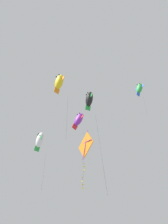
{
  "coord_description": "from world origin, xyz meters",
  "views": [
    {
      "loc": [
        22.66,
        -8.3,
        13.36
      ],
      "look_at": [
        0.54,
        -2.15,
        22.98
      ],
      "focal_mm": 41.03,
      "sensor_mm": 36.0,
      "label": 1
    }
  ],
  "objects": [
    {
      "name": "kite_diamond_near_left",
      "position": [
        3.9,
        -2.94,
        18.72
      ],
      "size": [
        2.13,
        0.65,
        4.6
      ],
      "rotation": [
        0.2,
        0.0,
        3.55
      ],
      "color": "orange"
    },
    {
      "name": "kite_fish_upper_right",
      "position": [
        4.9,
        -5.42,
        23.44
      ],
      "size": [
        1.77,
        1.43,
        5.79
      ],
      "rotation": [
        0.22,
        0.0,
        3.56
      ],
      "color": "yellow"
    },
    {
      "name": "kite_fish_highest",
      "position": [
        -1.97,
        5.52,
        27.95
      ],
      "size": [
        1.72,
        1.3,
        4.73
      ],
      "rotation": [
        0.34,
        0.0,
        3.48
      ],
      "color": "green"
    },
    {
      "name": "kite_fish_low_drifter",
      "position": [
        -3.86,
        -5.82,
        21.1
      ],
      "size": [
        1.86,
        1.42,
        6.18
      ],
      "rotation": [
        0.22,
        0.0,
        3.28
      ],
      "color": "white"
    },
    {
      "name": "kite_fish_mid_left",
      "position": [
        3.49,
        -2.49,
        22.94
      ],
      "size": [
        2.2,
        1.41,
        8.79
      ],
      "rotation": [
        0.15,
        0.0,
        3.2
      ],
      "color": "black"
    },
    {
      "name": "kite_fish_far_centre",
      "position": [
        -3.21,
        -1.73,
        23.62
      ],
      "size": [
        2.3,
        1.69,
        5.71
      ],
      "rotation": [
        0.48,
        0.0,
        3.44
      ],
      "color": "purple"
    }
  ]
}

